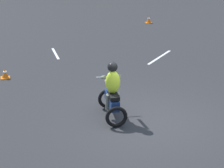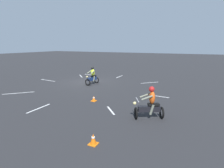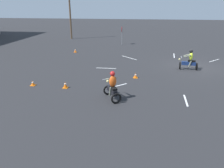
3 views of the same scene
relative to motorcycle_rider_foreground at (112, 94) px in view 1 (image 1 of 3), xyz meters
The scene contains 6 objects.
ground_plane 1.31m from the motorcycle_rider_foreground, 32.39° to the right, with size 120.00×120.00×0.00m, color #28282B.
motorcycle_rider_foreground is the anchor object (origin of this frame).
traffic_cone_mid_center 5.03m from the motorcycle_rider_foreground, 122.96° to the left, with size 0.32×0.32×0.34m.
traffic_cone_mid_left 12.33m from the motorcycle_rider_foreground, 64.73° to the left, with size 0.32×0.32×0.37m.
lane_stripe_ne 6.16m from the motorcycle_rider_foreground, 55.63° to the left, with size 0.10×2.20×0.01m, color silver.
lane_stripe_n 6.79m from the motorcycle_rider_foreground, 94.59° to the left, with size 0.10×1.66×0.01m, color silver.
Camera 1 is at (-4.01, -10.17, 5.21)m, focal length 70.00 mm.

